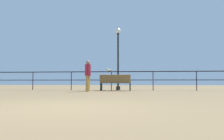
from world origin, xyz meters
name	(u,v)px	position (x,y,z in m)	size (l,w,h in m)	color
ground_plane	(59,108)	(0.00, 0.00, 0.00)	(60.00, 60.00, 0.00)	olive
pier_railing	(111,76)	(0.00, 8.58, 0.81)	(23.72, 0.05, 1.09)	black
bench_near_left	(115,82)	(0.30, 7.86, 0.49)	(1.70, 0.68, 0.87)	brown
lamppost_center	(118,51)	(0.37, 8.89, 2.33)	(0.33, 0.33, 3.79)	black
person_at_railing	(88,74)	(-0.97, 6.73, 0.89)	(0.30, 0.48, 1.54)	#AD843B
seagull_on_rail	(109,70)	(-0.15, 8.57, 1.17)	(0.39, 0.24, 0.19)	silver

